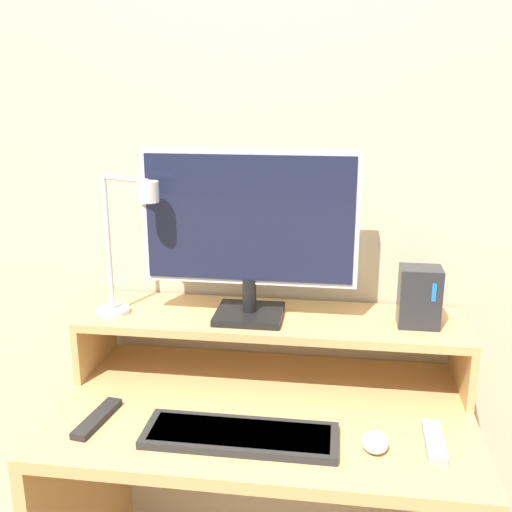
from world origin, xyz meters
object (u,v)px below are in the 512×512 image
at_px(remote_control, 97,418).
at_px(remote_secondary, 434,441).
at_px(monitor, 249,228).
at_px(mouse, 375,442).
at_px(desk_lamp, 128,241).
at_px(keyboard, 240,435).
at_px(router_dock, 419,297).

distance_m(remote_control, remote_secondary, 0.76).
distance_m(monitor, mouse, 0.58).
xyz_separation_m(desk_lamp, keyboard, (0.33, -0.25, -0.37)).
height_order(router_dock, remote_secondary, router_dock).
bearing_deg(monitor, router_dock, 0.75).
bearing_deg(desk_lamp, remote_secondary, -15.92).
distance_m(router_dock, remote_control, 0.83).
bearing_deg(mouse, desk_lamp, 158.55).
xyz_separation_m(mouse, remote_control, (-0.63, 0.02, -0.01)).
bearing_deg(desk_lamp, mouse, -21.45).
bearing_deg(monitor, desk_lamp, -171.91).
xyz_separation_m(keyboard, mouse, (0.29, 0.01, 0.00)).
bearing_deg(remote_secondary, keyboard, -174.61).
distance_m(desk_lamp, router_dock, 0.74).
bearing_deg(remote_control, mouse, -1.38).
relative_size(monitor, keyboard, 1.26).
xyz_separation_m(monitor, router_dock, (0.43, 0.01, -0.16)).
distance_m(mouse, remote_secondary, 0.13).
xyz_separation_m(remote_control, remote_secondary, (0.76, 0.01, 0.00)).
bearing_deg(mouse, remote_control, 178.62).
xyz_separation_m(desk_lamp, remote_control, (-0.02, -0.23, -0.37)).
bearing_deg(mouse, keyboard, -178.07).
relative_size(monitor, remote_secondary, 3.58).
xyz_separation_m(desk_lamp, router_dock, (0.73, 0.05, -0.13)).
height_order(desk_lamp, router_dock, desk_lamp).
height_order(router_dock, remote_control, router_dock).
xyz_separation_m(router_dock, remote_control, (-0.74, -0.28, -0.24)).
bearing_deg(remote_control, keyboard, -4.23).
bearing_deg(monitor, remote_secondary, -29.91).
bearing_deg(desk_lamp, remote_control, -93.85).
bearing_deg(remote_secondary, mouse, -166.95).
distance_m(keyboard, remote_control, 0.34).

